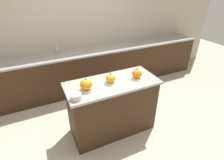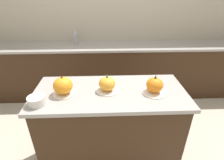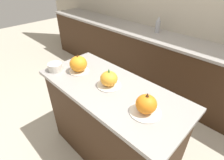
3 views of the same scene
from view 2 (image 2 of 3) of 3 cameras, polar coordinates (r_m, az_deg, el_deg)
name	(u,v)px [view 2 (image 2 of 3)]	position (r m, az deg, el deg)	size (l,w,h in m)	color
ground_plane	(110,159)	(2.27, -0.53, -24.36)	(12.00, 12.00, 0.00)	#BCB29E
wall_back	(107,22)	(3.24, -1.74, 18.32)	(8.00, 0.06, 2.50)	#B2A893
kitchen_island	(110,129)	(1.91, -0.60, -15.66)	(1.41, 0.64, 0.94)	#382314
back_counter	(108,70)	(3.15, -1.46, 3.16)	(6.00, 0.60, 0.94)	#382314
pumpkin_cake_left	(63,86)	(1.60, -15.69, -1.94)	(0.20, 0.20, 0.19)	silver
pumpkin_cake_center	(107,84)	(1.60, -1.60, -1.45)	(0.21, 0.21, 0.17)	silver
pumpkin_cake_right	(155,86)	(1.62, 13.72, -1.85)	(0.23, 0.23, 0.18)	silver
bottle_tall	(75,37)	(3.08, -11.89, 13.58)	(0.07, 0.07, 0.25)	#99999E
mixing_bowl	(37,101)	(1.55, -23.41, -6.21)	(0.14, 0.14, 0.07)	beige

